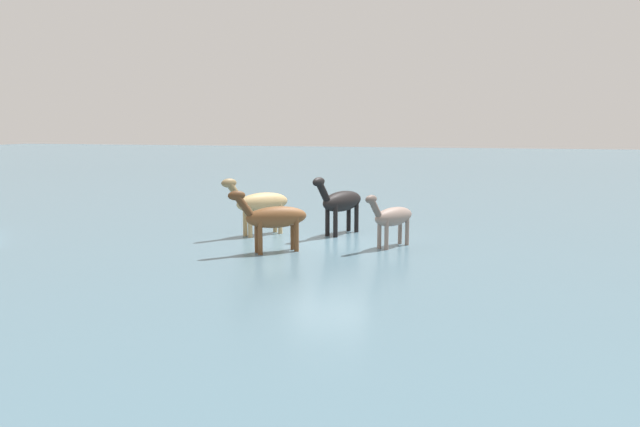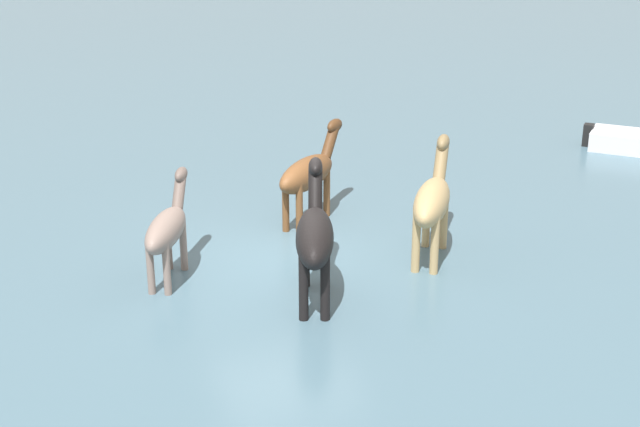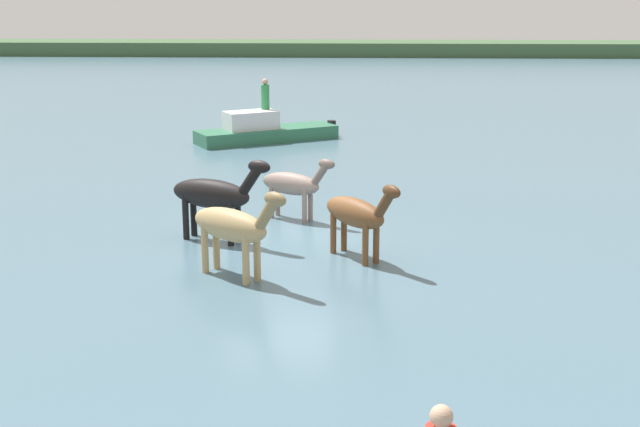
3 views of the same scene
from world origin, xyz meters
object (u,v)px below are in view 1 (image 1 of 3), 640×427
Objects in this scene: horse_gray_outer at (260,203)px; horse_dun_straggler at (274,218)px; horse_rear_stallion at (392,217)px; horse_dark_mare at (341,202)px.

horse_dun_straggler is at bearing 65.93° from horse_gray_outer.
horse_rear_stallion is at bearing 167.72° from horse_dun_straggler.
horse_dun_straggler is (2.52, 1.36, -0.07)m from horse_gray_outer.
horse_gray_outer is (0.81, -2.60, -0.03)m from horse_dark_mare.
horse_gray_outer reaches higher than horse_dun_straggler.
horse_dark_mare is at bearing -149.46° from horse_dun_straggler.
horse_gray_outer is at bearing -100.70° from horse_dun_straggler.
horse_dun_straggler reaches higher than horse_rear_stallion.
horse_rear_stallion is 0.80× the size of horse_dark_mare.
horse_rear_stallion is 4.69m from horse_gray_outer.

